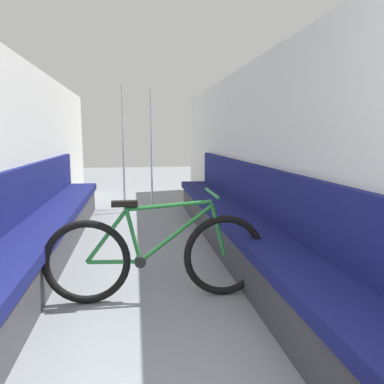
{
  "coord_description": "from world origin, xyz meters",
  "views": [
    {
      "loc": [
        -0.08,
        -0.41,
        1.31
      ],
      "look_at": [
        0.42,
        2.87,
        0.8
      ],
      "focal_mm": 35.0,
      "sensor_mm": 36.0,
      "label": 1
    }
  ],
  "objects_px": {
    "bench_seat_row_right": "(240,227)",
    "bench_seat_row_left": "(40,235)",
    "grab_pole_far": "(151,150)",
    "bicycle": "(157,256)",
    "grab_pole_near": "(123,152)"
  },
  "relations": [
    {
      "from": "bench_seat_row_right",
      "to": "grab_pole_near",
      "type": "distance_m",
      "value": 2.92
    },
    {
      "from": "bicycle",
      "to": "grab_pole_near",
      "type": "bearing_deg",
      "value": 105.37
    },
    {
      "from": "grab_pole_near",
      "to": "bicycle",
      "type": "bearing_deg",
      "value": -84.43
    },
    {
      "from": "bench_seat_row_left",
      "to": "grab_pole_near",
      "type": "relative_size",
      "value": 2.72
    },
    {
      "from": "bench_seat_row_left",
      "to": "bench_seat_row_right",
      "type": "bearing_deg",
      "value": 0.0
    },
    {
      "from": "bicycle",
      "to": "grab_pole_far",
      "type": "distance_m",
      "value": 3.98
    },
    {
      "from": "bicycle",
      "to": "grab_pole_near",
      "type": "relative_size",
      "value": 0.83
    },
    {
      "from": "bench_seat_row_left",
      "to": "grab_pole_far",
      "type": "xyz_separation_m",
      "value": [
        1.26,
        2.95,
        0.72
      ]
    },
    {
      "from": "bench_seat_row_right",
      "to": "grab_pole_far",
      "type": "relative_size",
      "value": 2.72
    },
    {
      "from": "bicycle",
      "to": "grab_pole_near",
      "type": "height_order",
      "value": "grab_pole_near"
    },
    {
      "from": "grab_pole_near",
      "to": "bench_seat_row_left",
      "type": "bearing_deg",
      "value": -107.11
    },
    {
      "from": "bench_seat_row_left",
      "to": "grab_pole_far",
      "type": "height_order",
      "value": "grab_pole_far"
    },
    {
      "from": "bench_seat_row_right",
      "to": "grab_pole_near",
      "type": "bearing_deg",
      "value": 117.27
    },
    {
      "from": "bench_seat_row_right",
      "to": "bicycle",
      "type": "relative_size",
      "value": 3.27
    },
    {
      "from": "bench_seat_row_right",
      "to": "bench_seat_row_left",
      "type": "bearing_deg",
      "value": 180.0
    }
  ]
}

